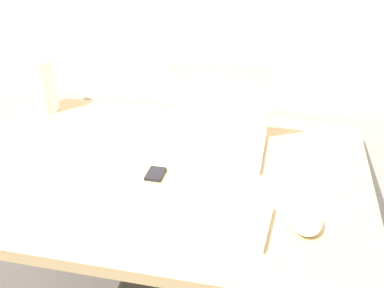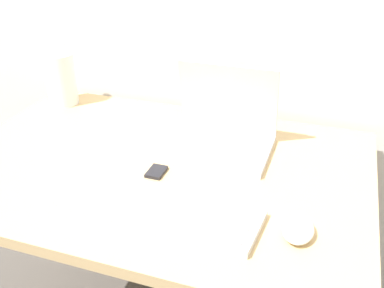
{
  "view_description": "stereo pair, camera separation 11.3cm",
  "coord_description": "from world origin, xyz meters",
  "px_view_note": "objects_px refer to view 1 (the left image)",
  "views": [
    {
      "loc": [
        0.33,
        -0.61,
        1.37
      ],
      "look_at": [
        0.12,
        0.36,
        0.84
      ],
      "focal_mm": 42.0,
      "sensor_mm": 36.0,
      "label": 1
    },
    {
      "loc": [
        0.44,
        -0.58,
        1.37
      ],
      "look_at": [
        0.12,
        0.36,
        0.84
      ],
      "focal_mm": 42.0,
      "sensor_mm": 36.0,
      "label": 2
    }
  ],
  "objects_px": {
    "mouse": "(307,222)",
    "vase": "(39,74)",
    "mp3_player": "(155,174)",
    "keyboard": "(165,209)",
    "laptop": "(215,129)"
  },
  "relations": [
    {
      "from": "mouse",
      "to": "vase",
      "type": "distance_m",
      "value": 1.01
    },
    {
      "from": "mouse",
      "to": "vase",
      "type": "xyz_separation_m",
      "value": [
        -0.89,
        0.46,
        0.11
      ]
    },
    {
      "from": "vase",
      "to": "mp3_player",
      "type": "bearing_deg",
      "value": -33.42
    },
    {
      "from": "laptop",
      "to": "mp3_player",
      "type": "distance_m",
      "value": 0.24
    },
    {
      "from": "keyboard",
      "to": "mp3_player",
      "type": "distance_m",
      "value": 0.17
    },
    {
      "from": "laptop",
      "to": "mouse",
      "type": "xyz_separation_m",
      "value": [
        0.26,
        -0.33,
        -0.04
      ]
    },
    {
      "from": "vase",
      "to": "mp3_player",
      "type": "xyz_separation_m",
      "value": [
        0.5,
        -0.33,
        -0.12
      ]
    },
    {
      "from": "laptop",
      "to": "mouse",
      "type": "relative_size",
      "value": 2.98
    },
    {
      "from": "mouse",
      "to": "keyboard",
      "type": "bearing_deg",
      "value": -177.21
    },
    {
      "from": "laptop",
      "to": "keyboard",
      "type": "bearing_deg",
      "value": -98.89
    },
    {
      "from": "laptop",
      "to": "vase",
      "type": "xyz_separation_m",
      "value": [
        -0.62,
        0.13,
        0.07
      ]
    },
    {
      "from": "laptop",
      "to": "vase",
      "type": "distance_m",
      "value": 0.64
    },
    {
      "from": "keyboard",
      "to": "mouse",
      "type": "distance_m",
      "value": 0.32
    },
    {
      "from": "keyboard",
      "to": "mp3_player",
      "type": "relative_size",
      "value": 7.76
    },
    {
      "from": "keyboard",
      "to": "vase",
      "type": "height_order",
      "value": "vase"
    }
  ]
}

